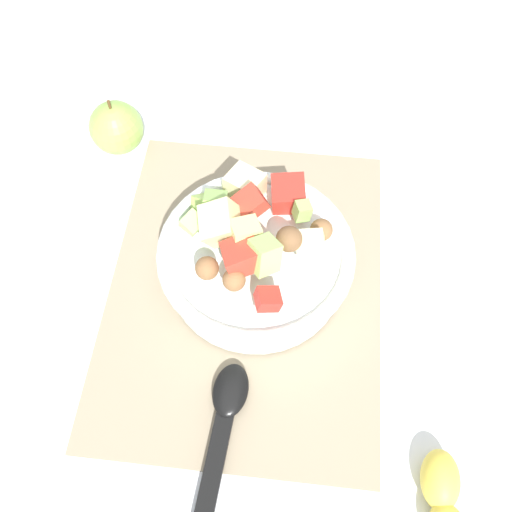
# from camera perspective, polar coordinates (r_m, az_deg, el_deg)

# --- Properties ---
(ground_plane) EXTENTS (2.40, 2.40, 0.00)m
(ground_plane) POSITION_cam_1_polar(r_m,az_deg,el_deg) (0.64, -1.07, -3.15)
(ground_plane) COLOR silver
(placemat) EXTENTS (0.40, 0.30, 0.01)m
(placemat) POSITION_cam_1_polar(r_m,az_deg,el_deg) (0.64, -1.08, -3.03)
(placemat) COLOR gray
(placemat) RESTS_ON ground_plane
(salad_bowl) EXTENTS (0.21, 0.21, 0.11)m
(salad_bowl) POSITION_cam_1_polar(r_m,az_deg,el_deg) (0.62, -0.06, 0.05)
(salad_bowl) COLOR white
(salad_bowl) RESTS_ON placemat
(serving_spoon) EXTENTS (0.25, 0.05, 0.01)m
(serving_spoon) POSITION_cam_1_polar(r_m,az_deg,el_deg) (0.58, -3.82, -18.56)
(serving_spoon) COLOR black
(serving_spoon) RESTS_ON placemat
(whole_apple) EXTENTS (0.07, 0.07, 0.08)m
(whole_apple) POSITION_cam_1_polar(r_m,az_deg,el_deg) (0.76, -13.88, 12.43)
(whole_apple) COLOR #8CB74C
(whole_apple) RESTS_ON ground_plane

